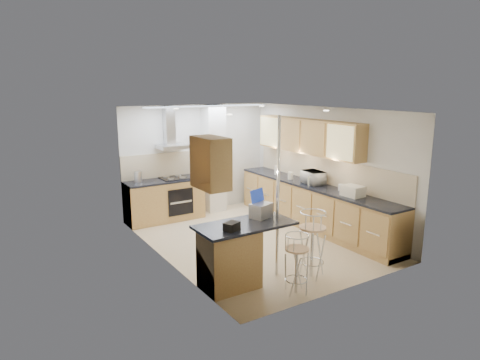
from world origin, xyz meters
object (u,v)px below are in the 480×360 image
microwave (313,178)px  laptop (261,210)px  bar_stool_near (297,264)px  bread_bin (353,191)px  bar_stool_end (312,244)px

microwave → laptop: bearing=127.2°
laptop → bar_stool_near: size_ratio=0.36×
laptop → bread_bin: laptop is taller
bread_bin → microwave: bearing=84.5°
laptop → bar_stool_end: laptop is taller
bar_stool_end → bread_bin: bread_bin is taller
microwave → laptop: (-2.27, -1.37, -0.01)m
bar_stool_end → bar_stool_near: bearing=158.0°
bread_bin → bar_stool_end: bearing=-158.8°
microwave → bar_stool_end: (-1.64, -1.85, -0.53)m
bar_stool_near → bread_bin: size_ratio=2.36×
microwave → bar_stool_near: microwave is taller
laptop → bar_stool_end: (0.63, -0.48, -0.52)m
microwave → bread_bin: 1.15m
bar_stool_near → microwave: bearing=45.4°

